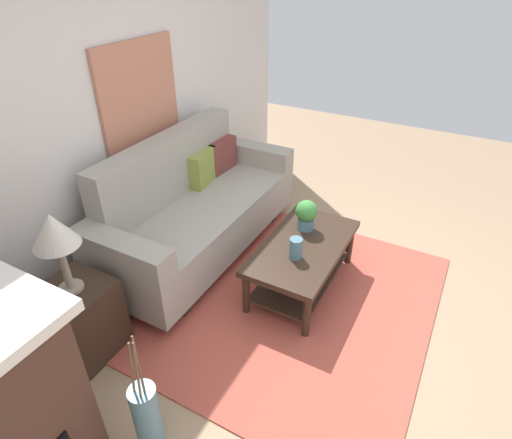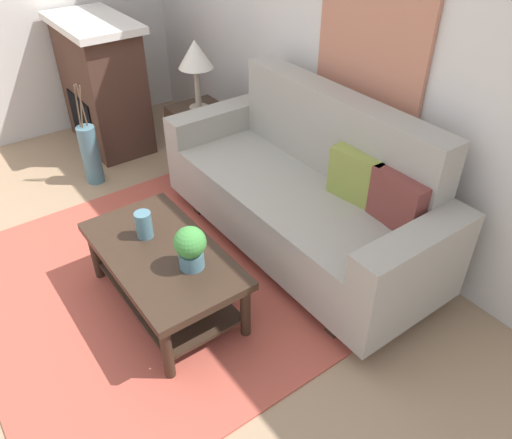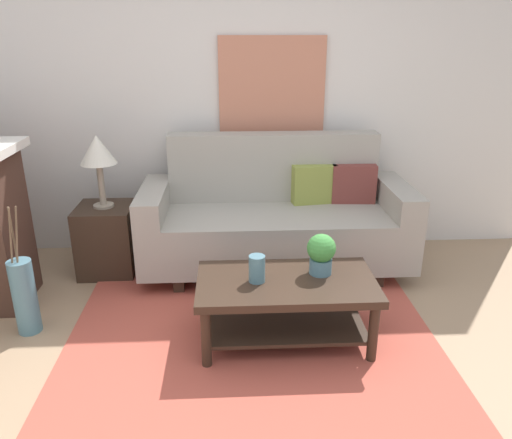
# 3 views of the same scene
# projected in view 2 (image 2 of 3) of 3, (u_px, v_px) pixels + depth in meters

# --- Properties ---
(ground_plane) EXTENTS (9.21, 9.21, 0.00)m
(ground_plane) POSITION_uv_depth(u_px,v_px,m) (82.00, 317.00, 3.09)
(ground_plane) COLOR #9E7F60
(wall_back) EXTENTS (5.21, 0.10, 2.70)m
(wall_back) POSITION_uv_depth(u_px,v_px,m) (351.00, 33.00, 3.28)
(wall_back) COLOR silver
(wall_back) RESTS_ON ground_plane
(area_rug) EXTENTS (2.36, 2.17, 0.01)m
(area_rug) POSITION_uv_depth(u_px,v_px,m) (155.00, 283.00, 3.32)
(area_rug) COLOR #B24C3D
(area_rug) RESTS_ON ground_plane
(couch) EXTENTS (2.13, 0.84, 1.08)m
(couch) POSITION_uv_depth(u_px,v_px,m) (304.00, 193.00, 3.42)
(couch) COLOR gray
(couch) RESTS_ON ground_plane
(throw_pillow_olive) EXTENTS (0.37, 0.17, 0.32)m
(throw_pillow_olive) POSITION_uv_depth(u_px,v_px,m) (357.00, 177.00, 3.11)
(throw_pillow_olive) COLOR olive
(throw_pillow_olive) RESTS_ON couch
(throw_pillow_maroon) EXTENTS (0.37, 0.14, 0.32)m
(throw_pillow_maroon) POSITION_uv_depth(u_px,v_px,m) (398.00, 201.00, 2.90)
(throw_pillow_maroon) COLOR brown
(throw_pillow_maroon) RESTS_ON couch
(coffee_table) EXTENTS (1.10, 0.60, 0.43)m
(coffee_table) POSITION_uv_depth(u_px,v_px,m) (163.00, 266.00, 2.99)
(coffee_table) COLOR #332319
(coffee_table) RESTS_ON ground_plane
(tabletop_vase) EXTENTS (0.10, 0.10, 0.17)m
(tabletop_vase) POSITION_uv_depth(u_px,v_px,m) (144.00, 225.00, 2.99)
(tabletop_vase) COLOR slate
(tabletop_vase) RESTS_ON coffee_table
(potted_plant_tabletop) EXTENTS (0.18, 0.18, 0.26)m
(potted_plant_tabletop) POSITION_uv_depth(u_px,v_px,m) (190.00, 247.00, 2.74)
(potted_plant_tabletop) COLOR slate
(potted_plant_tabletop) RESTS_ON coffee_table
(side_table) EXTENTS (0.44, 0.44, 0.56)m
(side_table) POSITION_uv_depth(u_px,v_px,m) (201.00, 139.00, 4.39)
(side_table) COLOR #332319
(side_table) RESTS_ON ground_plane
(table_lamp) EXTENTS (0.28, 0.28, 0.57)m
(table_lamp) POSITION_uv_depth(u_px,v_px,m) (195.00, 57.00, 3.97)
(table_lamp) COLOR gray
(table_lamp) RESTS_ON side_table
(fireplace) EXTENTS (1.02, 0.58, 1.16)m
(fireplace) POSITION_uv_depth(u_px,v_px,m) (103.00, 84.00, 4.60)
(fireplace) COLOR #472D23
(fireplace) RESTS_ON ground_plane
(floor_vase) EXTENTS (0.15, 0.15, 0.51)m
(floor_vase) POSITION_uv_depth(u_px,v_px,m) (91.00, 155.00, 4.21)
(floor_vase) COLOR slate
(floor_vase) RESTS_ON ground_plane
(floor_vase_branch_a) EXTENTS (0.04, 0.05, 0.36)m
(floor_vase_branch_a) POSITION_uv_depth(u_px,v_px,m) (81.00, 107.00, 3.94)
(floor_vase_branch_a) COLOR brown
(floor_vase_branch_a) RESTS_ON floor_vase
(floor_vase_branch_b) EXTENTS (0.03, 0.04, 0.36)m
(floor_vase_branch_b) POSITION_uv_depth(u_px,v_px,m) (82.00, 105.00, 3.97)
(floor_vase_branch_b) COLOR brown
(floor_vase_branch_b) RESTS_ON floor_vase
(floor_vase_branch_c) EXTENTS (0.05, 0.02, 0.36)m
(floor_vase_branch_c) POSITION_uv_depth(u_px,v_px,m) (77.00, 106.00, 3.95)
(floor_vase_branch_c) COLOR brown
(floor_vase_branch_c) RESTS_ON floor_vase
(framed_painting) EXTENTS (0.88, 0.03, 0.81)m
(framed_painting) POSITION_uv_depth(u_px,v_px,m) (372.00, 31.00, 3.05)
(framed_painting) COLOR #B77056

